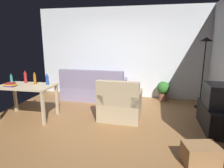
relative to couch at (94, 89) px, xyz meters
The scene contains 15 objects.
ground_plane 1.76m from the couch, 66.72° to the right, with size 5.20×4.40×0.02m, color olive.
wall_rear 1.39m from the couch, 41.90° to the left, with size 5.20×0.10×2.70m, color silver.
couch is the anchor object (origin of this frame).
tv_stand 3.25m from the couch, 25.48° to the right, with size 0.44×1.10×0.48m.
tv 3.28m from the couch, 25.45° to the right, with size 0.41×0.60×0.44m.
torchiere_lamp 3.14m from the couch, ahead, with size 0.32×0.32×1.81m.
desk 1.99m from the couch, 122.27° to the right, with size 1.21×0.72×0.76m.
potted_plant 2.03m from the couch, ahead, with size 0.36×0.36×0.57m.
armchair 1.62m from the couch, 51.62° to the right, with size 0.92×0.86×0.92m.
storage_box 3.62m from the couch, 47.82° to the right, with size 0.48×0.34×0.30m, color olive.
bottle_tall 2.23m from the couch, 134.61° to the right, with size 0.05×0.05×0.22m.
bottle_red 1.98m from the couch, 129.41° to the right, with size 0.06×0.06×0.29m.
bottle_amber 1.88m from the couch, 120.46° to the right, with size 0.06×0.06×0.27m.
bottle_blue 1.72m from the couch, 112.11° to the right, with size 0.07×0.07×0.24m.
book_stack 2.31m from the couch, 125.00° to the right, with size 0.26×0.15×0.08m.
Camera 1 is at (1.04, -3.82, 1.76)m, focal length 31.51 mm.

